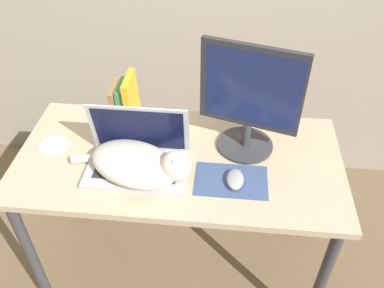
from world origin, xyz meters
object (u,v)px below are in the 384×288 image
Objects in this scene: laptop at (138,157)px; cd_disc at (54,145)px; computer_mouse at (235,179)px; book_row at (125,103)px; cat at (140,164)px; external_monitor at (250,99)px.

laptop is 0.38m from cd_disc.
computer_mouse is 0.46× the size of book_row.
laptop reaches higher than cat.
book_row is (-0.10, 0.26, 0.05)m from laptop.
external_monitor is 0.54m from book_row.
computer_mouse is at bearing -10.43° from cd_disc.
cat is 0.41m from cd_disc.
book_row is at bearing 111.18° from cat.
external_monitor is at bearing 21.34° from laptop.
cat is 3.95× the size of cd_disc.
laptop is 3.57× the size of computer_mouse.
computer_mouse is at bearing -99.70° from external_monitor.
external_monitor is at bearing -11.79° from book_row.
external_monitor is (0.39, 0.20, 0.17)m from cat.
computer_mouse is 0.58m from book_row.
book_row is 1.91× the size of cd_disc.
laptop is 0.37m from computer_mouse.
laptop is at bearing -12.78° from cd_disc.
external_monitor is 3.72× the size of cd_disc.
cd_disc is (-0.77, -0.08, -0.23)m from external_monitor.
cd_disc is (-0.74, 0.14, -0.02)m from computer_mouse.
external_monitor is 0.30m from computer_mouse.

